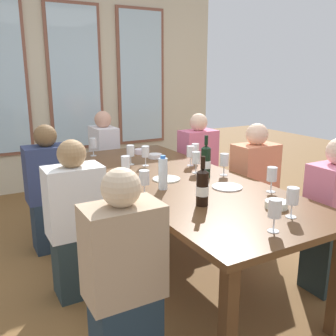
# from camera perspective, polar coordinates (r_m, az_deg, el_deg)

# --- Properties ---
(ground_plane) EXTENTS (12.00, 12.00, 0.00)m
(ground_plane) POSITION_cam_1_polar(r_m,az_deg,el_deg) (3.18, 1.21, -14.45)
(ground_plane) COLOR brown
(back_wall_with_windows) EXTENTS (4.20, 0.10, 2.90)m
(back_wall_with_windows) POSITION_cam_1_polar(r_m,az_deg,el_deg) (5.24, -13.95, 13.08)
(back_wall_with_windows) COLOR beige
(back_wall_with_windows) RESTS_ON ground
(dining_table) EXTENTS (1.00, 2.54, 0.74)m
(dining_table) POSITION_cam_1_polar(r_m,az_deg,el_deg) (2.92, 1.28, -2.74)
(dining_table) COLOR #56361D
(dining_table) RESTS_ON ground
(white_plate_0) EXTENTS (0.21, 0.21, 0.01)m
(white_plate_0) POSITION_cam_1_polar(r_m,az_deg,el_deg) (2.69, 8.94, -2.85)
(white_plate_0) COLOR white
(white_plate_0) RESTS_ON dining_table
(white_plate_1) EXTENTS (0.21, 0.21, 0.01)m
(white_plate_1) POSITION_cam_1_polar(r_m,az_deg,el_deg) (2.85, -0.25, -1.67)
(white_plate_1) COLOR white
(white_plate_1) RESTS_ON dining_table
(wine_bottle_0) EXTENTS (0.08, 0.08, 0.33)m
(wine_bottle_0) POSITION_cam_1_polar(r_m,az_deg,el_deg) (2.91, 5.73, 1.03)
(wine_bottle_0) COLOR black
(wine_bottle_0) RESTS_ON dining_table
(wine_bottle_1) EXTENTS (0.08, 0.08, 0.31)m
(wine_bottle_1) POSITION_cam_1_polar(r_m,az_deg,el_deg) (2.29, 5.22, -2.88)
(wine_bottle_1) COLOR black
(wine_bottle_1) RESTS_ON dining_table
(tasting_bowl_0) EXTENTS (0.13, 0.13, 0.04)m
(tasting_bowl_0) POSITION_cam_1_polar(r_m,az_deg,el_deg) (3.56, -1.96, 1.82)
(tasting_bowl_0) COLOR white
(tasting_bowl_0) RESTS_ON dining_table
(tasting_bowl_1) EXTENTS (0.14, 0.14, 0.04)m
(tasting_bowl_1) POSITION_cam_1_polar(r_m,az_deg,el_deg) (2.37, 16.09, -5.31)
(tasting_bowl_1) COLOR white
(tasting_bowl_1) RESTS_ON dining_table
(tasting_bowl_2) EXTENTS (0.12, 0.12, 0.05)m
(tasting_bowl_2) POSITION_cam_1_polar(r_m,az_deg,el_deg) (3.76, -4.15, 2.52)
(tasting_bowl_2) COLOR white
(tasting_bowl_2) RESTS_ON dining_table
(water_bottle) EXTENTS (0.06, 0.06, 0.24)m
(water_bottle) POSITION_cam_1_polar(r_m,az_deg,el_deg) (2.60, -0.77, -0.82)
(water_bottle) COLOR white
(water_bottle) RESTS_ON dining_table
(wine_glass_0) EXTENTS (0.07, 0.07, 0.17)m
(wine_glass_0) POSITION_cam_1_polar(r_m,az_deg,el_deg) (3.71, -11.30, 3.66)
(wine_glass_0) COLOR white
(wine_glass_0) RESTS_ON dining_table
(wine_glass_1) EXTENTS (0.07, 0.07, 0.17)m
(wine_glass_1) POSITION_cam_1_polar(r_m,az_deg,el_deg) (3.30, -5.70, 2.48)
(wine_glass_1) COLOR white
(wine_glass_1) RESTS_ON dining_table
(wine_glass_2) EXTENTS (0.07, 0.07, 0.17)m
(wine_glass_2) POSITION_cam_1_polar(r_m,az_deg,el_deg) (2.88, -6.44, 0.79)
(wine_glass_2) COLOR white
(wine_glass_2) RESTS_ON dining_table
(wine_glass_3) EXTENTS (0.07, 0.07, 0.17)m
(wine_glass_3) POSITION_cam_1_polar(r_m,az_deg,el_deg) (2.46, -3.62, -1.54)
(wine_glass_3) COLOR white
(wine_glass_3) RESTS_ON dining_table
(wine_glass_4) EXTENTS (0.07, 0.07, 0.17)m
(wine_glass_4) POSITION_cam_1_polar(r_m,az_deg,el_deg) (3.02, 4.27, 1.49)
(wine_glass_4) COLOR white
(wine_glass_4) RESTS_ON dining_table
(wine_glass_5) EXTENTS (0.07, 0.07, 0.17)m
(wine_glass_5) POSITION_cam_1_polar(r_m,az_deg,el_deg) (3.25, -3.43, 2.42)
(wine_glass_5) COLOR white
(wine_glass_5) RESTS_ON dining_table
(wine_glass_6) EXTENTS (0.07, 0.07, 0.17)m
(wine_glass_6) POSITION_cam_1_polar(r_m,az_deg,el_deg) (1.99, 15.86, -6.11)
(wine_glass_6) COLOR white
(wine_glass_6) RESTS_ON dining_table
(wine_glass_7) EXTENTS (0.07, 0.07, 0.17)m
(wine_glass_7) POSITION_cam_1_polar(r_m,az_deg,el_deg) (3.26, 3.43, 2.44)
(wine_glass_7) COLOR white
(wine_glass_7) RESTS_ON dining_table
(wine_glass_8) EXTENTS (0.07, 0.07, 0.17)m
(wine_glass_8) POSITION_cam_1_polar(r_m,az_deg,el_deg) (2.63, 15.45, -0.99)
(wine_glass_8) COLOR white
(wine_glass_8) RESTS_ON dining_table
(wine_glass_9) EXTENTS (0.07, 0.07, 0.17)m
(wine_glass_9) POSITION_cam_1_polar(r_m,az_deg,el_deg) (2.21, 18.34, -4.14)
(wine_glass_9) COLOR white
(wine_glass_9) RESTS_ON dining_table
(wine_glass_10) EXTENTS (0.07, 0.07, 0.17)m
(wine_glass_10) POSITION_cam_1_polar(r_m,az_deg,el_deg) (2.98, 8.51, 1.09)
(wine_glass_10) COLOR white
(wine_glass_10) RESTS_ON dining_table
(wine_glass_11) EXTENTS (0.07, 0.07, 0.17)m
(wine_glass_11) POSITION_cam_1_polar(r_m,az_deg,el_deg) (3.36, 4.16, 2.81)
(wine_glass_11) COLOR white
(wine_glass_11) RESTS_ON dining_table
(seated_person_0) EXTENTS (0.38, 0.24, 1.11)m
(seated_person_0) POSITION_cam_1_polar(r_m,az_deg,el_deg) (3.42, -17.46, -3.45)
(seated_person_0) COLOR #21303E
(seated_person_0) RESTS_ON ground
(seated_person_1) EXTENTS (0.38, 0.24, 1.11)m
(seated_person_1) POSITION_cam_1_polar(r_m,az_deg,el_deg) (4.09, 4.51, 0.11)
(seated_person_1) COLOR #362D42
(seated_person_1) RESTS_ON ground
(seated_person_2) EXTENTS (0.38, 0.24, 1.11)m
(seated_person_2) POSITION_cam_1_polar(r_m,az_deg,el_deg) (1.96, -6.66, -16.75)
(seated_person_2) COLOR #223543
(seated_person_2) RESTS_ON ground
(seated_person_3) EXTENTS (0.38, 0.24, 1.11)m
(seated_person_3) POSITION_cam_1_polar(r_m,az_deg,el_deg) (2.91, 23.65, -7.19)
(seated_person_3) COLOR #222F2F
(seated_person_3) RESTS_ON ground
(seated_person_4) EXTENTS (0.38, 0.24, 1.11)m
(seated_person_4) POSITION_cam_1_polar(r_m,az_deg,el_deg) (2.68, -13.75, -8.17)
(seated_person_4) COLOR #253437
(seated_person_4) RESTS_ON ground
(seated_person_5) EXTENTS (0.38, 0.24, 1.11)m
(seated_person_5) POSITION_cam_1_polar(r_m,az_deg,el_deg) (3.42, 12.87, -3.14)
(seated_person_5) COLOR #303837
(seated_person_5) RESTS_ON ground
(seated_person_6) EXTENTS (0.24, 0.38, 1.11)m
(seated_person_6) POSITION_cam_1_polar(r_m,az_deg,el_deg) (4.38, -9.56, 0.89)
(seated_person_6) COLOR #2E292E
(seated_person_6) RESTS_ON ground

